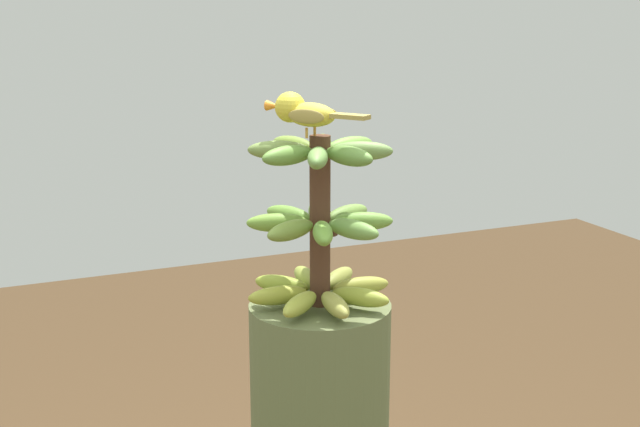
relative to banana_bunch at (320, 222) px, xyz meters
The scene contains 2 objects.
banana_bunch is the anchor object (origin of this frame).
perched_bird 0.21m from the banana_bunch, 87.07° to the left, with size 0.18×0.14×0.08m.
Camera 1 is at (-1.44, 0.62, 1.73)m, focal length 48.25 mm.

